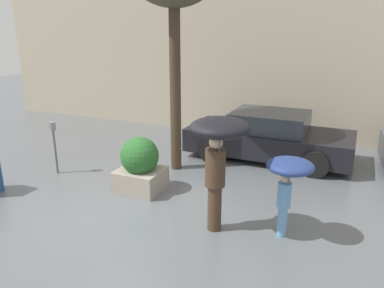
{
  "coord_description": "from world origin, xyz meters",
  "views": [
    {
      "loc": [
        3.86,
        -5.28,
        3.38
      ],
      "look_at": [
        0.86,
        1.6,
        1.05
      ],
      "focal_mm": 35.0,
      "sensor_mm": 36.0,
      "label": 1
    }
  ],
  "objects_px": {
    "person_child": "(289,174)",
    "parking_meter": "(54,137)",
    "planter_box": "(140,166)",
    "parked_car_near": "(269,137)",
    "person_adult": "(218,145)"
  },
  "relations": [
    {
      "from": "person_adult",
      "to": "person_child",
      "type": "xyz_separation_m",
      "value": [
        1.1,
        0.27,
        -0.44
      ]
    },
    {
      "from": "person_adult",
      "to": "person_child",
      "type": "bearing_deg",
      "value": 60.81
    },
    {
      "from": "person_child",
      "to": "parked_car_near",
      "type": "distance_m",
      "value": 4.13
    },
    {
      "from": "person_adult",
      "to": "parked_car_near",
      "type": "distance_m",
      "value": 4.32
    },
    {
      "from": "person_child",
      "to": "parked_car_near",
      "type": "relative_size",
      "value": 0.33
    },
    {
      "from": "person_child",
      "to": "parking_meter",
      "type": "height_order",
      "value": "person_child"
    },
    {
      "from": "person_adult",
      "to": "parked_car_near",
      "type": "height_order",
      "value": "person_adult"
    },
    {
      "from": "planter_box",
      "to": "person_child",
      "type": "bearing_deg",
      "value": -12.64
    },
    {
      "from": "person_child",
      "to": "planter_box",
      "type": "bearing_deg",
      "value": -145.7
    },
    {
      "from": "parked_car_near",
      "to": "parking_meter",
      "type": "height_order",
      "value": "same"
    },
    {
      "from": "parked_car_near",
      "to": "parking_meter",
      "type": "bearing_deg",
      "value": 126.02
    },
    {
      "from": "person_child",
      "to": "person_adult",
      "type": "bearing_deg",
      "value": -119.17
    },
    {
      "from": "planter_box",
      "to": "parked_car_near",
      "type": "bearing_deg",
      "value": 57.21
    },
    {
      "from": "planter_box",
      "to": "parked_car_near",
      "type": "height_order",
      "value": "parked_car_near"
    },
    {
      "from": "planter_box",
      "to": "parked_car_near",
      "type": "xyz_separation_m",
      "value": [
        2.07,
        3.21,
        0.04
      ]
    }
  ]
}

